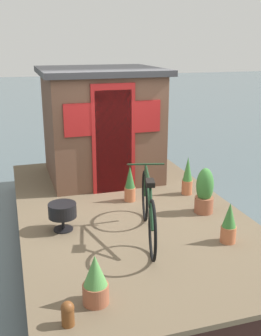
% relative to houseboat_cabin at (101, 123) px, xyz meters
% --- Properties ---
extents(ground_plane, '(60.00, 60.00, 0.00)m').
position_rel_houseboat_cabin_xyz_m(ground_plane, '(-1.64, 0.00, -1.43)').
color(ground_plane, '#4C5B60').
extents(houseboat_deck, '(5.51, 3.20, 0.43)m').
position_rel_houseboat_cabin_xyz_m(houseboat_deck, '(-1.64, 0.00, -1.21)').
color(houseboat_deck, brown).
rests_on(houseboat_deck, ground_plane).
extents(houseboat_cabin, '(2.00, 2.11, 1.98)m').
position_rel_houseboat_cabin_xyz_m(houseboat_cabin, '(0.00, 0.00, 0.00)').
color(houseboat_cabin, brown).
rests_on(houseboat_cabin, houseboat_deck).
extents(bicycle, '(1.74, 0.60, 0.86)m').
position_rel_houseboat_cabin_xyz_m(bicycle, '(-2.63, 0.00, -0.60)').
color(bicycle, black).
rests_on(bicycle, houseboat_deck).
extents(potted_plant_thyme, '(0.28, 0.28, 0.68)m').
position_rel_houseboat_cabin_xyz_m(potted_plant_thyme, '(-2.12, -1.05, -0.68)').
color(potted_plant_thyme, '#935138').
rests_on(potted_plant_thyme, houseboat_deck).
extents(potted_plant_succulent, '(0.17, 0.17, 0.58)m').
position_rel_houseboat_cabin_xyz_m(potted_plant_succulent, '(-1.38, -0.13, -0.72)').
color(potted_plant_succulent, '#B2603D').
rests_on(potted_plant_succulent, houseboat_deck).
extents(potted_plant_fern, '(0.17, 0.17, 0.64)m').
position_rel_houseboat_cabin_xyz_m(potted_plant_fern, '(-1.37, -1.12, -0.70)').
color(potted_plant_fern, '#B2603D').
rests_on(potted_plant_fern, houseboat_deck).
extents(potted_plant_geranium, '(0.19, 0.19, 0.53)m').
position_rel_houseboat_cabin_xyz_m(potted_plant_geranium, '(-3.05, -0.92, -0.75)').
color(potted_plant_geranium, '#B2603D').
rests_on(potted_plant_geranium, houseboat_deck).
extents(potted_plant_basil, '(0.26, 0.26, 0.51)m').
position_rel_houseboat_cabin_xyz_m(potted_plant_basil, '(-3.77, 0.94, -0.76)').
color(potted_plant_basil, '#935138').
rests_on(potted_plant_basil, houseboat_deck).
extents(charcoal_grill, '(0.37, 0.37, 0.38)m').
position_rel_houseboat_cabin_xyz_m(charcoal_grill, '(-2.10, 1.02, -0.73)').
color(charcoal_grill, black).
rests_on(charcoal_grill, houseboat_deck).
extents(mooring_bollard, '(0.12, 0.12, 0.24)m').
position_rel_houseboat_cabin_xyz_m(mooring_bollard, '(-4.02, 1.25, -0.87)').
color(mooring_bollard, brown).
rests_on(mooring_bollard, houseboat_deck).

